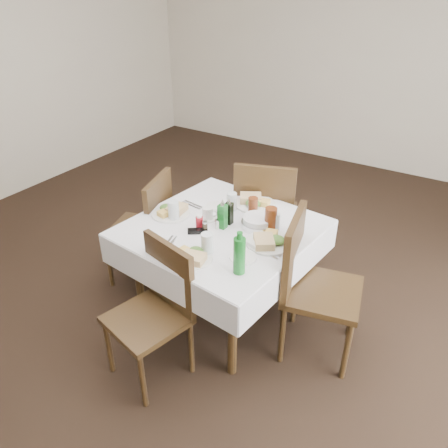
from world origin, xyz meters
name	(u,v)px	position (x,y,z in m)	size (l,w,h in m)	color
ground_plane	(203,299)	(0.00, 0.00, 0.00)	(7.00, 7.00, 0.00)	black
room_shell	(196,83)	(0.00, 0.00, 1.71)	(6.04, 7.04, 2.80)	beige
dining_table	(222,237)	(0.20, -0.03, 0.67)	(1.32, 1.32, 0.76)	black
chair_north	(265,210)	(0.20, 0.65, 0.58)	(0.62, 0.62, 1.02)	black
chair_south	(158,303)	(0.15, -0.69, 0.53)	(0.53, 0.53, 0.92)	black
chair_east	(309,278)	(0.87, -0.03, 0.58)	(0.57, 0.57, 1.01)	black
chair_west	(148,223)	(-0.53, 0.01, 0.54)	(0.56, 0.56, 0.95)	black
meal_north	(254,202)	(0.24, 0.37, 0.79)	(0.31, 0.31, 0.07)	white
meal_south	(192,256)	(0.26, -0.46, 0.79)	(0.27, 0.27, 0.06)	white
meal_east	(269,241)	(0.58, -0.06, 0.79)	(0.30, 0.30, 0.07)	white
meal_west	(171,211)	(-0.21, -0.07, 0.79)	(0.28, 0.28, 0.06)	white
side_plate_a	(215,206)	(0.00, 0.20, 0.77)	(0.14, 0.14, 0.01)	white
side_plate_b	(243,257)	(0.52, -0.28, 0.77)	(0.17, 0.17, 0.01)	white
water_n	(232,202)	(0.13, 0.22, 0.83)	(0.07, 0.07, 0.14)	silver
water_s	(207,244)	(0.30, -0.36, 0.83)	(0.08, 0.08, 0.14)	silver
water_e	(275,222)	(0.53, 0.13, 0.82)	(0.07, 0.07, 0.13)	silver
water_w	(174,211)	(-0.14, -0.13, 0.83)	(0.08, 0.08, 0.15)	silver
iced_tea_a	(253,207)	(0.31, 0.22, 0.84)	(0.07, 0.07, 0.15)	#662C12
iced_tea_b	(271,219)	(0.51, 0.11, 0.85)	(0.08, 0.08, 0.17)	#662C12
bread_basket	(258,222)	(0.42, 0.10, 0.80)	(0.23, 0.23, 0.08)	silver
oil_cruet_dark	(229,212)	(0.22, 0.04, 0.85)	(0.05, 0.05, 0.20)	black
oil_cruet_green	(222,215)	(0.21, -0.04, 0.86)	(0.05, 0.05, 0.23)	#166B22
ketchup_bottle	(199,222)	(0.09, -0.14, 0.81)	(0.05, 0.05, 0.11)	#B21623
salt_shaker	(217,224)	(0.19, -0.07, 0.80)	(0.03, 0.03, 0.07)	white
pepper_shaker	(205,227)	(0.14, -0.15, 0.80)	(0.04, 0.04, 0.08)	#392D1F
coffee_mug	(208,214)	(0.06, 0.01, 0.80)	(0.13, 0.13, 0.09)	white
sunglasses	(198,231)	(0.11, -0.19, 0.78)	(0.14, 0.11, 0.03)	black
green_bottle	(239,255)	(0.57, -0.42, 0.88)	(0.07, 0.07, 0.28)	#166B22
sugar_caddy	(253,245)	(0.52, -0.15, 0.78)	(0.09, 0.07, 0.04)	white
cutlery_n	(266,208)	(0.34, 0.38, 0.77)	(0.06, 0.17, 0.01)	silver
cutlery_s	(170,243)	(0.03, -0.39, 0.77)	(0.09, 0.18, 0.01)	silver
cutlery_e	(266,252)	(0.62, -0.15, 0.77)	(0.21, 0.09, 0.01)	silver
cutlery_w	(192,205)	(-0.15, 0.12, 0.77)	(0.19, 0.07, 0.01)	silver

